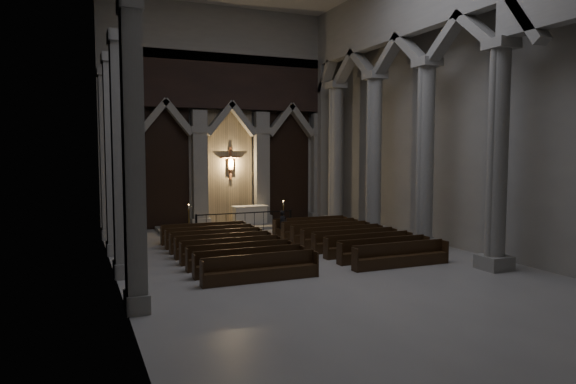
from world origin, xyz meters
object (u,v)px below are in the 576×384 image
object	(u,v)px
pews	(291,246)
worshipper	(283,224)
altar_rail	(245,219)
candle_stand_left	(189,226)
altar	(250,215)
candle_stand_right	(283,220)

from	to	relation	value
pews	worshipper	bearing A→B (deg)	72.56
altar_rail	candle_stand_left	xyz separation A→B (m)	(-2.85, 0.40, -0.27)
altar	altar_rail	distance (m)	1.92
altar_rail	candle_stand_right	distance (m)	2.41
pews	worshipper	size ratio (longest dim) A/B	7.18
pews	altar_rail	bearing A→B (deg)	90.00
candle_stand_left	candle_stand_right	xyz separation A→B (m)	(5.21, 0.07, -0.00)
altar	candle_stand_right	xyz separation A→B (m)	(1.51, -1.26, -0.24)
candle_stand_left	pews	size ratio (longest dim) A/B	0.16
altar	pews	size ratio (longest dim) A/B	0.21
candle_stand_left	worshipper	world-z (taller)	candle_stand_left
altar	worshipper	distance (m)	4.09
candle_stand_right	pews	world-z (taller)	candle_stand_right
candle_stand_right	altar	bearing A→B (deg)	140.25
altar_rail	candle_stand_right	xyz separation A→B (m)	(2.35, 0.47, -0.28)
candle_stand_right	candle_stand_left	bearing A→B (deg)	-179.27
altar_rail	candle_stand_left	world-z (taller)	candle_stand_left
altar	altar_rail	size ratio (longest dim) A/B	0.37
altar	worshipper	bearing A→B (deg)	-85.25
candle_stand_right	pews	distance (m)	6.98
candle_stand_right	worshipper	bearing A→B (deg)	-112.60
altar	candle_stand_left	distance (m)	3.93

